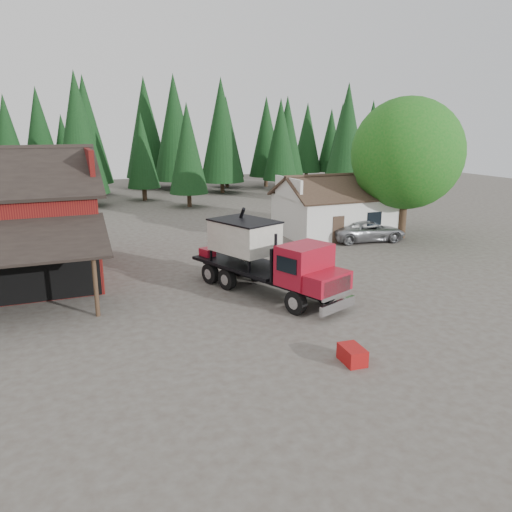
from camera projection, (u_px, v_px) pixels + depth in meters
name	position (u px, v px, depth m)	size (l,w,h in m)	color
ground	(233.00, 314.00, 22.34)	(120.00, 120.00, 0.00)	#4A423A
farmhouse	(335.00, 213.00, 38.30)	(8.60, 6.42, 4.65)	silver
deciduous_tree	(407.00, 158.00, 35.97)	(8.00, 8.00, 10.20)	#382619
conifer_backdrop	(115.00, 195.00, 59.91)	(76.00, 16.00, 16.00)	black
near_pine_b	(188.00, 148.00, 49.86)	(3.96, 3.96, 10.40)	#382619
near_pine_c	(347.00, 137.00, 51.88)	(4.84, 4.84, 12.40)	#382619
near_pine_d	(78.00, 133.00, 49.40)	(5.28, 5.28, 13.40)	#382619
feed_truck	(266.00, 256.00, 24.70)	(5.49, 9.30, 4.08)	black
silver_car	(367.00, 231.00, 36.20)	(2.52, 5.47, 1.52)	#999BA0
equip_box	(352.00, 355.00, 17.77)	(0.70, 1.10, 0.60)	#9C1111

